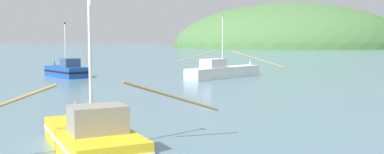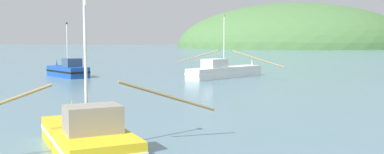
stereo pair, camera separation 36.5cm
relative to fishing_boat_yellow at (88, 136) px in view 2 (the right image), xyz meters
name	(u,v)px [view 2 (the right image)]	position (x,y,z in m)	size (l,w,h in m)	color
hill_far_left	(294,48)	(46.64, 193.78, -0.61)	(110.21, 88.16, 41.55)	#47703D
fishing_boat_yellow	(88,136)	(0.00, 0.00, 0.00)	(9.88, 7.03, 5.74)	gold
fishing_boat_white	(224,71)	(6.58, 31.97, 0.14)	(11.26, 10.22, 6.89)	white
fishing_boat_blue	(68,71)	(-10.86, 32.53, 0.12)	(5.97, 6.23, 6.09)	#19479E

